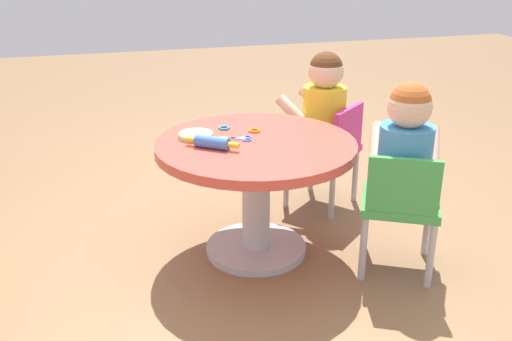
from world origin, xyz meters
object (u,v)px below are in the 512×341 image
object	(u,v)px
craft_table	(256,171)
craft_scissors	(241,138)
child_chair_right	(329,149)
seated_child_right	(324,104)
child_chair_left	(400,204)
rolling_pin	(212,142)
seated_child_left	(406,147)

from	to	relation	value
craft_table	craft_scissors	xyz separation A→B (m)	(0.05, 0.05, 0.14)
child_chair_right	seated_child_right	size ratio (longest dim) A/B	1.05
child_chair_left	rolling_pin	size ratio (longest dim) A/B	2.72
child_chair_right	craft_scissors	distance (m)	0.65
seated_child_left	child_chair_right	distance (m)	0.67
rolling_pin	craft_scissors	bearing A→B (deg)	-60.55
child_chair_left	seated_child_left	distance (m)	0.23
child_chair_left	seated_child_right	xyz separation A→B (m)	(0.70, 0.06, 0.23)
seated_child_left	seated_child_right	distance (m)	0.67
seated_child_left	craft_scissors	bearing A→B (deg)	60.99
child_chair_right	seated_child_right	xyz separation A→B (m)	(0.03, 0.03, 0.23)
child_chair_left	seated_child_left	bearing A→B (deg)	-28.00
seated_child_right	rolling_pin	world-z (taller)	seated_child_right
craft_table	child_chair_left	xyz separation A→B (m)	(-0.31, -0.51, -0.07)
seated_child_left	child_chair_right	world-z (taller)	seated_child_left
child_chair_right	rolling_pin	bearing A→B (deg)	120.22
seated_child_right	child_chair_right	bearing A→B (deg)	-139.81
child_chair_left	seated_child_right	bearing A→B (deg)	4.74
child_chair_left	seated_child_left	world-z (taller)	seated_child_left
craft_table	child_chair_left	world-z (taller)	child_chair_left
rolling_pin	child_chair_left	bearing A→B (deg)	-111.82
seated_child_left	seated_child_right	world-z (taller)	same
seated_child_right	craft_scissors	size ratio (longest dim) A/B	3.61
child_chair_right	child_chair_left	bearing A→B (deg)	-177.25
seated_child_left	rolling_pin	world-z (taller)	seated_child_left
child_chair_right	craft_scissors	bearing A→B (deg)	120.42
seated_child_left	child_chair_right	bearing A→B (deg)	4.60
craft_table	seated_child_left	size ratio (longest dim) A/B	1.63
craft_table	rolling_pin	size ratio (longest dim) A/B	4.22
craft_table	child_chair_left	distance (m)	0.60
seated_child_right	craft_scissors	world-z (taller)	seated_child_right
craft_table	child_chair_right	size ratio (longest dim) A/B	1.55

